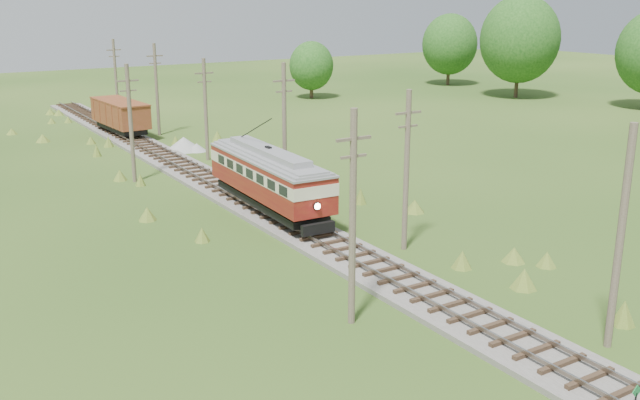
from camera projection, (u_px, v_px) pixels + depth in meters
railbed_main at (225, 189)px, 49.85m from camera, size 3.60×96.00×0.57m
switch_marker at (636, 397)px, 23.04m from camera, size 0.45×0.06×1.08m
streetcar at (269, 175)px, 43.67m from camera, size 3.35×12.40×5.63m
gondola at (120, 115)px, 69.11m from camera, size 3.43×9.05×2.95m
gravel_pile at (186, 144)px, 63.18m from camera, size 3.30×3.50×1.20m
utility_pole_r_1 at (620, 239)px, 26.54m from camera, size 0.30×0.30×8.80m
utility_pole_r_2 at (407, 169)px, 37.27m from camera, size 1.60×0.30×8.60m
utility_pole_r_3 at (284, 128)px, 47.80m from camera, size 1.60×0.30×9.00m
utility_pole_r_4 at (206, 109)px, 58.42m from camera, size 1.60×0.30×8.40m
utility_pole_r_5 at (157, 89)px, 69.18m from camera, size 1.60×0.30×8.90m
utility_pole_r_6 at (116, 77)px, 79.75m from camera, size 1.60×0.30×8.70m
utility_pole_l_a at (353, 217)px, 28.51m from camera, size 1.60×0.30×9.00m
utility_pole_l_b at (131, 122)px, 51.32m from camera, size 1.60×0.30×8.60m
tree_right_4 at (520, 39)px, 94.73m from camera, size 10.50×10.50×13.53m
tree_right_5 at (450, 44)px, 109.25m from camera, size 8.40×8.40×10.82m
tree_mid_b at (311, 66)px, 94.98m from camera, size 5.88×5.88×7.57m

